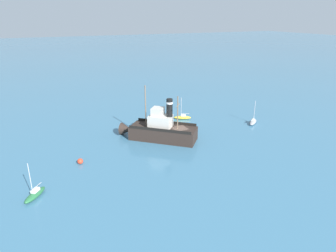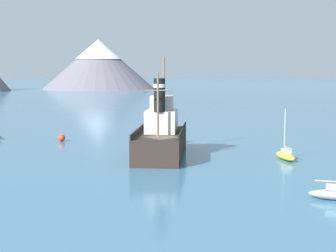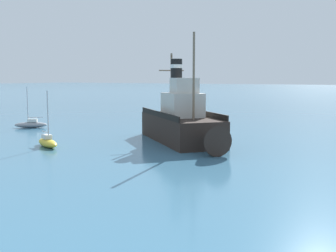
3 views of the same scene
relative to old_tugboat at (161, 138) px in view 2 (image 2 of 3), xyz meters
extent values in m
plane|color=teal|center=(-2.13, -2.97, -1.83)|extent=(600.00, 600.00, 0.00)
cone|color=slate|center=(71.24, 137.83, 7.77)|extent=(44.00, 44.00, 19.19)
cone|color=white|center=(71.24, 137.83, 13.59)|extent=(18.40, 18.40, 7.64)
cube|color=#2D231E|center=(-0.41, -0.46, -0.63)|extent=(11.31, 11.85, 2.40)
cone|color=#2D231E|center=(4.42, 4.88, -0.63)|extent=(3.35, 3.36, 2.35)
cube|color=beige|center=(-0.08, -0.09, 1.67)|extent=(4.91, 4.98, 2.20)
cube|color=beige|center=(0.26, 0.29, 3.47)|extent=(2.97, 2.96, 1.40)
cylinder|color=black|center=(-1.22, -1.35, 4.37)|extent=(1.10, 1.10, 3.20)
cylinder|color=silver|center=(-1.22, -1.35, 5.27)|extent=(1.16, 1.16, 0.35)
cylinder|color=#75604C|center=(1.80, 1.99, 4.32)|extent=(0.20, 0.20, 7.50)
cylinder|color=#75604C|center=(-2.22, -2.46, 3.57)|extent=(0.20, 0.20, 6.00)
cylinder|color=#75604C|center=(-2.22, -2.46, 4.89)|extent=(2.01, 1.83, 0.12)
cube|color=black|center=(-2.01, 0.99, 0.82)|extent=(7.74, 8.53, 0.50)
cube|color=black|center=(1.19, -1.90, 0.82)|extent=(7.74, 8.53, 0.50)
cube|color=silver|center=(-0.97, -20.89, -0.95)|extent=(1.17, 1.26, 0.36)
cylinder|color=#B7B7BC|center=(-1.20, -20.57, -0.58)|extent=(1.14, 1.49, 0.08)
ellipsoid|color=gold|center=(8.20, -9.03, -1.48)|extent=(2.70, 3.89, 0.70)
cube|color=silver|center=(8.11, -9.21, -0.95)|extent=(1.07, 1.27, 0.36)
cylinder|color=#B7B7BC|center=(8.33, -8.76, 0.97)|extent=(0.10, 0.10, 4.20)
cylinder|color=#B7B7BC|center=(7.92, -9.57, -0.58)|extent=(0.88, 1.64, 0.08)
sphere|color=red|center=(-3.70, 15.07, -1.39)|extent=(0.88, 0.88, 0.88)
camera|label=1|loc=(-46.65, 20.54, 19.69)|focal=32.00mm
camera|label=2|loc=(-30.39, -41.06, 7.15)|focal=55.00mm
camera|label=3|loc=(34.53, 18.13, 4.27)|focal=45.00mm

